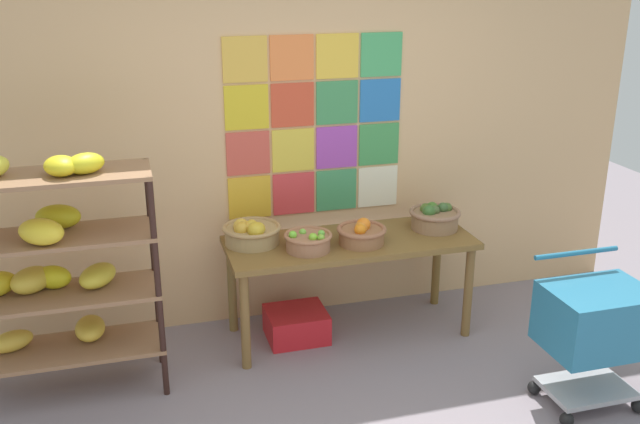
% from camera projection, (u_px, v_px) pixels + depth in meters
% --- Properties ---
extents(back_wall_with_art, '(5.07, 0.07, 2.68)m').
position_uv_depth(back_wall_with_art, '(296.00, 131.00, 4.84)').
color(back_wall_with_art, '#DEAF79').
rests_on(back_wall_with_art, ground).
extents(banana_shelf_unit, '(1.06, 0.48, 1.47)m').
position_uv_depth(banana_shelf_unit, '(55.00, 262.00, 4.00)').
color(banana_shelf_unit, black).
rests_on(banana_shelf_unit, ground).
extents(display_table, '(1.64, 0.63, 0.69)m').
position_uv_depth(display_table, '(350.00, 252.00, 4.74)').
color(display_table, brown).
rests_on(display_table, ground).
extents(fruit_basket_centre, '(0.35, 0.35, 0.18)m').
position_uv_depth(fruit_basket_centre, '(435.00, 217.00, 4.89)').
color(fruit_basket_centre, '#946F4D').
rests_on(fruit_basket_centre, display_table).
extents(fruit_basket_right, '(0.38, 0.38, 0.18)m').
position_uv_depth(fruit_basket_right, '(251.00, 232.00, 4.62)').
color(fruit_basket_right, tan).
rests_on(fruit_basket_right, display_table).
extents(fruit_basket_left, '(0.31, 0.31, 0.14)m').
position_uv_depth(fruit_basket_left, '(308.00, 241.00, 4.52)').
color(fruit_basket_left, '#A06D4D').
rests_on(fruit_basket_left, display_table).
extents(fruit_basket_back_right, '(0.33, 0.33, 0.17)m').
position_uv_depth(fruit_basket_back_right, '(362.00, 233.00, 4.63)').
color(fruit_basket_back_right, '#966440').
rests_on(fruit_basket_back_right, display_table).
extents(produce_crate_under_table, '(0.40, 0.35, 0.20)m').
position_uv_depth(produce_crate_under_table, '(296.00, 324.00, 4.84)').
color(produce_crate_under_table, red).
rests_on(produce_crate_under_table, ground).
extents(shopping_cart, '(0.57, 0.47, 0.86)m').
position_uv_depth(shopping_cart, '(595.00, 324.00, 3.98)').
color(shopping_cart, black).
rests_on(shopping_cart, ground).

